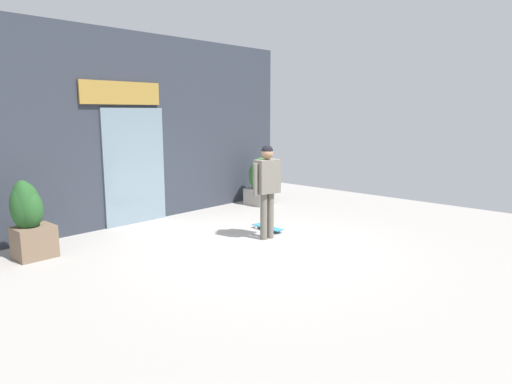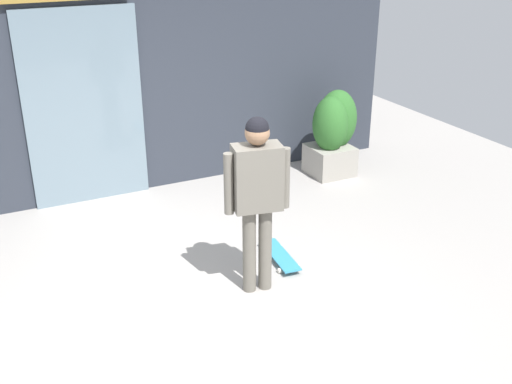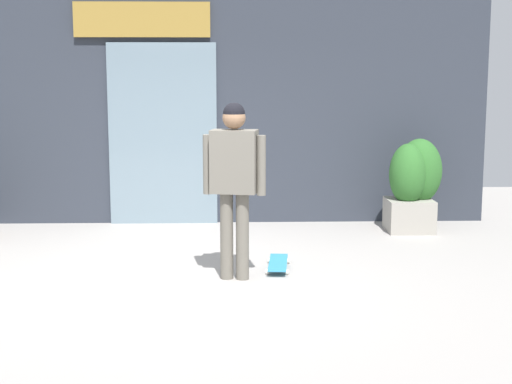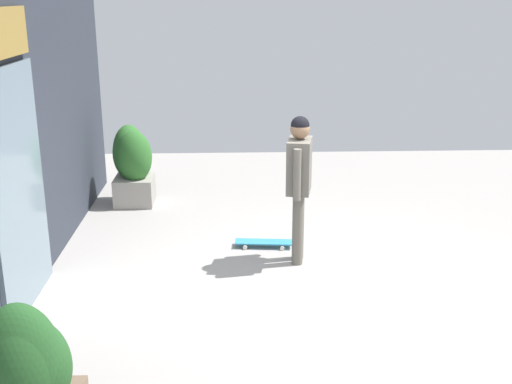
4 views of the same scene
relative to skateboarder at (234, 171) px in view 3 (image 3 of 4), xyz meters
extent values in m
plane|color=#9E9993|center=(-0.50, 0.01, -1.09)|extent=(12.00, 12.00, 0.00)
cube|color=#2D333D|center=(-0.50, 3.04, 0.91)|extent=(7.91, 0.25, 3.99)
cube|color=slate|center=(-0.95, 2.89, 0.13)|extent=(1.45, 0.06, 2.44)
cube|color=olive|center=(-1.20, 2.87, 1.64)|extent=(1.80, 0.05, 0.46)
cylinder|color=#666056|center=(-0.08, 0.02, -0.65)|extent=(0.13, 0.13, 0.88)
cylinder|color=#666056|center=(0.08, -0.02, -0.65)|extent=(0.13, 0.13, 0.88)
cube|color=#6B665B|center=(0.00, 0.00, 0.10)|extent=(0.49, 0.34, 0.62)
cylinder|color=#6B665B|center=(-0.26, 0.05, 0.06)|extent=(0.09, 0.09, 0.59)
cylinder|color=#6B665B|center=(0.26, -0.05, 0.06)|extent=(0.09, 0.09, 0.59)
sphere|color=#997051|center=(0.00, 0.00, 0.53)|extent=(0.23, 0.23, 0.23)
sphere|color=black|center=(0.00, 0.00, 0.57)|extent=(0.22, 0.22, 0.22)
cube|color=teal|center=(0.46, 0.38, -1.02)|extent=(0.26, 0.75, 0.02)
cylinder|color=silver|center=(0.38, 0.62, -1.06)|extent=(0.03, 0.06, 0.05)
cylinder|color=silver|center=(0.58, 0.60, -1.06)|extent=(0.03, 0.06, 0.05)
cylinder|color=silver|center=(0.33, 0.16, -1.06)|extent=(0.03, 0.06, 0.05)
cylinder|color=silver|center=(0.54, 0.14, -1.06)|extent=(0.03, 0.06, 0.05)
cube|color=gray|center=(2.28, 2.26, -0.88)|extent=(0.59, 0.58, 0.42)
ellipsoid|color=#2D6628|center=(2.24, 2.23, -0.34)|extent=(0.48, 0.53, 0.79)
ellipsoid|color=#2D6628|center=(2.41, 2.33, -0.31)|extent=(0.59, 0.49, 0.85)
ellipsoid|color=#2D6628|center=(2.42, 2.33, -0.33)|extent=(0.55, 0.50, 0.79)
camera|label=1|loc=(-6.29, -5.50, 1.28)|focal=32.08mm
camera|label=2|loc=(-2.32, -4.68, 2.25)|focal=43.30mm
camera|label=3|loc=(-0.02, -7.50, 0.98)|focal=53.91mm
camera|label=4|loc=(-7.02, 0.78, 1.98)|focal=44.50mm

